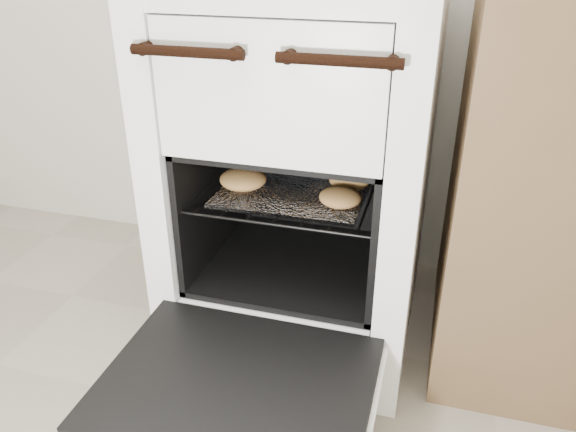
{
  "coord_description": "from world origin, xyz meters",
  "views": [
    {
      "loc": [
        0.45,
        -0.25,
        1.08
      ],
      "look_at": [
        0.1,
        0.98,
        0.43
      ],
      "focal_mm": 35.0,
      "sensor_mm": 36.0,
      "label": 1
    }
  ],
  "objects": [
    {
      "name": "foil_sheet",
      "position": [
        0.1,
        1.04,
        0.48
      ],
      "size": [
        0.37,
        0.33,
        0.01
      ],
      "primitive_type": "cube",
      "color": "white",
      "rests_on": "oven_rack"
    },
    {
      "name": "oven_door",
      "position": [
        0.1,
        0.59,
        0.22
      ],
      "size": [
        0.59,
        0.46,
        0.04
      ],
      "color": "black",
      "rests_on": "stove"
    },
    {
      "name": "baked_rolls",
      "position": [
        0.13,
        1.02,
        0.51
      ],
      "size": [
        0.41,
        0.22,
        0.05
      ],
      "color": "tan",
      "rests_on": "foil_sheet"
    },
    {
      "name": "oven_rack",
      "position": [
        0.1,
        1.07,
        0.48
      ],
      "size": [
        0.48,
        0.46,
        0.01
      ],
      "color": "black",
      "rests_on": "stove"
    },
    {
      "name": "stove",
      "position": [
        0.1,
        1.14,
        0.49
      ],
      "size": [
        0.65,
        0.73,
        1.0
      ],
      "color": "white",
      "rests_on": "ground"
    }
  ]
}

